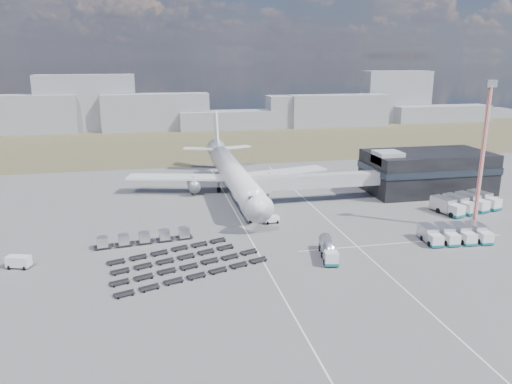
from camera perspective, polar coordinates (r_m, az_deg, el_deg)
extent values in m
plane|color=#565659|center=(93.92, 0.52, -5.25)|extent=(420.00, 420.00, 0.00)
cube|color=#46442A|center=(199.53, -6.35, 5.68)|extent=(420.00, 90.00, 0.01)
cube|color=silver|center=(98.14, -1.26, -4.33)|extent=(0.25, 110.00, 0.01)
cube|color=silver|center=(102.81, 8.67, -3.58)|extent=(0.25, 110.00, 0.01)
cube|color=silver|center=(95.33, 16.51, -5.59)|extent=(40.00, 0.25, 0.01)
cube|color=black|center=(131.71, 18.99, 2.19)|extent=(30.00, 16.00, 10.00)
cube|color=#262D38|center=(131.46, 19.04, 2.70)|extent=(30.40, 16.40, 1.60)
cube|color=#939399|center=(123.35, 14.83, 3.82)|extent=(6.00, 6.00, 3.00)
cube|color=#939399|center=(116.06, 7.08, 1.28)|extent=(29.80, 3.00, 3.00)
cube|color=#939399|center=(112.01, 0.66, 0.89)|extent=(4.00, 3.60, 3.40)
cylinder|color=slate|center=(113.47, 1.34, -0.26)|extent=(0.70, 0.70, 5.10)
cylinder|color=black|center=(114.05, 1.34, -1.27)|extent=(1.40, 0.90, 1.40)
cylinder|color=silver|center=(120.63, -2.55, 2.02)|extent=(5.60, 48.00, 5.60)
cone|color=silver|center=(95.46, 0.07, -1.55)|extent=(5.60, 5.00, 5.60)
cone|color=silver|center=(147.58, -4.36, 4.76)|extent=(5.60, 8.00, 5.60)
cube|color=black|center=(97.11, -0.17, -0.76)|extent=(2.20, 2.00, 0.80)
cube|color=silver|center=(124.41, -8.85, 1.69)|extent=(25.59, 11.38, 0.50)
cube|color=silver|center=(128.33, 2.82, 2.28)|extent=(25.59, 11.38, 0.50)
cylinder|color=slate|center=(123.10, -7.14, 0.80)|extent=(3.00, 5.00, 3.00)
cylinder|color=slate|center=(126.00, 1.50, 1.25)|extent=(3.00, 5.00, 3.00)
cube|color=silver|center=(148.86, -6.57, 4.95)|extent=(9.49, 5.63, 0.35)
cube|color=silver|center=(150.26, -2.38, 5.13)|extent=(9.49, 5.63, 0.35)
cube|color=silver|center=(149.60, -4.56, 7.11)|extent=(0.50, 9.06, 11.45)
cylinder|color=slate|center=(101.82, -0.58, -2.85)|extent=(0.50, 0.50, 2.50)
cylinder|color=slate|center=(124.99, -4.28, 0.55)|extent=(0.60, 0.60, 2.50)
cylinder|color=slate|center=(125.96, -1.40, 0.71)|extent=(0.60, 0.60, 2.50)
cylinder|color=black|center=(102.05, -0.57, -3.25)|extent=(0.50, 1.20, 1.20)
cube|color=gray|center=(243.60, -25.94, 7.97)|extent=(53.02, 12.00, 16.72)
cube|color=gray|center=(241.22, -18.78, 9.62)|extent=(43.02, 12.00, 24.99)
cube|color=gray|center=(235.25, -11.36, 8.96)|extent=(47.80, 12.00, 16.49)
cube|color=gray|center=(234.58, -3.32, 8.21)|extent=(43.94, 12.00, 8.38)
cube|color=gray|center=(241.54, 3.67, 9.17)|extent=(19.51, 12.00, 14.78)
cube|color=gray|center=(247.60, 9.39, 9.18)|extent=(47.94, 12.00, 14.99)
cube|color=gray|center=(274.66, 15.70, 10.52)|extent=(34.56, 12.00, 25.60)
cube|color=gray|center=(279.23, 20.40, 8.41)|extent=(51.31, 12.00, 8.20)
cube|color=silver|center=(82.38, 8.60, -7.47)|extent=(2.57, 2.57, 2.08)
cube|color=#125F66|center=(82.70, 8.57, -7.99)|extent=(2.68, 2.68, 0.45)
cylinder|color=silver|center=(86.30, 8.17, -6.09)|extent=(3.60, 7.11, 2.26)
cube|color=slate|center=(86.68, 8.14, -6.73)|extent=(3.51, 7.09, 0.32)
cylinder|color=black|center=(85.52, 8.26, -7.21)|extent=(2.51, 1.45, 1.00)
cube|color=silver|center=(101.89, 1.75, -3.16)|extent=(3.32, 2.15, 1.42)
cube|color=silver|center=(89.24, -25.49, -7.24)|extent=(4.07, 2.77, 2.04)
cube|color=silver|center=(125.45, -1.27, 0.92)|extent=(3.48, 7.12, 3.20)
cube|color=#125F66|center=(125.78, -1.26, 0.34)|extent=(3.61, 7.24, 0.51)
cube|color=silver|center=(94.80, 19.85, -5.22)|extent=(2.30, 2.22, 2.05)
cube|color=#125F66|center=(95.07, 19.81, -5.67)|extent=(2.40, 2.32, 0.42)
cube|color=silver|center=(97.41, 19.01, -4.36)|extent=(2.57, 4.46, 2.43)
cube|color=silver|center=(96.27, 21.54, -5.07)|extent=(2.30, 2.22, 2.05)
cube|color=#125F66|center=(96.54, 21.50, -5.52)|extent=(2.40, 2.32, 0.42)
cube|color=silver|center=(98.84, 20.67, -4.23)|extent=(2.57, 4.46, 2.43)
cube|color=silver|center=(97.82, 23.18, -4.93)|extent=(2.30, 2.22, 2.05)
cube|color=#125F66|center=(98.08, 23.13, -5.36)|extent=(2.40, 2.32, 0.42)
cube|color=silver|center=(100.35, 22.27, -4.11)|extent=(2.57, 4.46, 2.43)
cube|color=silver|center=(99.45, 24.76, -4.78)|extent=(2.30, 2.22, 2.05)
cube|color=#125F66|center=(99.71, 24.71, -5.21)|extent=(2.40, 2.32, 0.42)
cube|color=silver|center=(101.94, 23.83, -3.98)|extent=(2.57, 4.46, 2.43)
cube|color=silver|center=(113.34, 21.95, -1.99)|extent=(3.08, 3.01, 2.44)
cube|color=#125F66|center=(113.60, 21.91, -2.45)|extent=(3.22, 3.14, 0.50)
cube|color=silver|center=(115.68, 20.56, -1.29)|extent=(3.86, 5.61, 2.89)
cube|color=silver|center=(116.12, 23.20, -1.73)|extent=(3.08, 3.01, 2.44)
cube|color=#125F66|center=(116.38, 23.15, -2.17)|extent=(3.22, 3.14, 0.50)
cube|color=silver|center=(118.41, 21.81, -1.04)|extent=(3.86, 5.61, 2.89)
cube|color=silver|center=(118.95, 24.39, -1.47)|extent=(3.08, 3.01, 2.44)
cube|color=#125F66|center=(119.21, 24.34, -1.91)|extent=(3.22, 3.14, 0.50)
cube|color=silver|center=(121.19, 23.01, -0.81)|extent=(3.86, 5.61, 2.89)
cube|color=silver|center=(121.84, 25.52, -1.23)|extent=(3.08, 3.01, 2.44)
cube|color=#125F66|center=(122.09, 25.47, -1.65)|extent=(3.22, 3.14, 0.50)
cube|color=silver|center=(124.03, 24.15, -0.59)|extent=(3.86, 5.61, 2.89)
cube|color=black|center=(92.73, -17.11, -6.01)|extent=(3.18, 2.21, 0.21)
cube|color=silver|center=(92.39, -17.16, -5.45)|extent=(2.06, 2.06, 1.71)
cube|color=black|center=(92.89, -14.86, -5.80)|extent=(3.18, 2.21, 0.21)
cube|color=silver|center=(92.56, -14.90, -5.24)|extent=(2.06, 2.06, 1.71)
cube|color=black|center=(93.20, -12.63, -5.58)|extent=(3.18, 2.21, 0.21)
cube|color=silver|center=(92.87, -12.66, -5.02)|extent=(2.06, 2.06, 1.71)
cube|color=black|center=(93.65, -10.41, -5.35)|extent=(3.18, 2.21, 0.21)
cube|color=silver|center=(93.32, -10.44, -4.79)|extent=(2.06, 2.06, 1.71)
cube|color=black|center=(94.24, -8.22, -5.12)|extent=(3.18, 2.21, 0.21)
cube|color=silver|center=(93.91, -8.24, -4.56)|extent=(2.06, 2.06, 1.71)
cube|color=black|center=(78.31, -6.86, -9.43)|extent=(25.27, 10.39, 0.68)
cube|color=black|center=(81.61, -8.06, -8.42)|extent=(25.27, 10.39, 0.68)
cube|color=black|center=(84.97, -9.17, -7.48)|extent=(21.73, 9.10, 0.68)
cube|color=black|center=(88.38, -10.19, -6.61)|extent=(21.73, 9.10, 0.68)
cylinder|color=red|center=(103.63, 24.41, 3.31)|extent=(0.78, 0.78, 27.77)
cube|color=slate|center=(101.98, 25.29, 11.14)|extent=(2.75, 1.36, 1.33)
cube|color=#565659|center=(107.00, 23.61, -3.88)|extent=(2.22, 2.22, 0.33)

